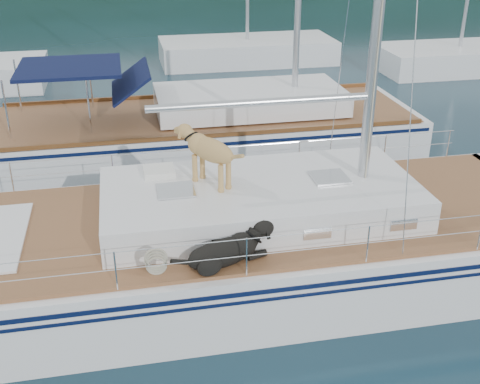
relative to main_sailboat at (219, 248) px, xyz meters
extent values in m
plane|color=black|center=(-0.09, 0.01, -0.68)|extent=(120.00, 120.00, 0.00)
cube|color=white|center=(-0.09, 0.01, -0.18)|extent=(12.00, 3.80, 1.40)
cube|color=brown|center=(-0.09, 0.01, 0.55)|extent=(11.52, 3.50, 0.06)
cube|color=white|center=(0.71, 0.01, 0.86)|extent=(5.20, 2.50, 0.55)
cylinder|color=silver|center=(0.71, 0.01, 2.53)|extent=(3.60, 0.12, 0.12)
cylinder|color=silver|center=(-0.09, -1.74, 1.14)|extent=(10.56, 0.01, 0.01)
cylinder|color=silver|center=(-0.09, 1.75, 1.14)|extent=(10.56, 0.01, 0.01)
cube|color=blue|center=(-1.06, 1.34, 0.61)|extent=(0.86, 0.76, 0.05)
cube|color=white|center=(-0.90, 0.70, 1.20)|extent=(0.53, 0.44, 0.13)
torus|color=#BAAD93|center=(-1.14, -1.67, 0.94)|extent=(0.42, 0.14, 0.41)
cube|color=white|center=(0.62, 5.93, -0.23)|extent=(11.00, 3.50, 1.30)
cube|color=brown|center=(0.62, 5.93, 0.42)|extent=(10.56, 3.29, 0.06)
cube|color=white|center=(1.82, 5.93, 0.77)|extent=(4.80, 2.30, 0.55)
cube|color=#0F1940|center=(-2.58, 5.93, 1.82)|extent=(2.40, 2.30, 0.08)
cube|color=white|center=(3.91, 16.01, -0.28)|extent=(7.20, 3.00, 1.10)
cube|color=white|center=(11.91, 13.01, -0.28)|extent=(6.40, 3.00, 1.10)
camera|label=1|loc=(-1.40, -8.78, 5.29)|focal=45.00mm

